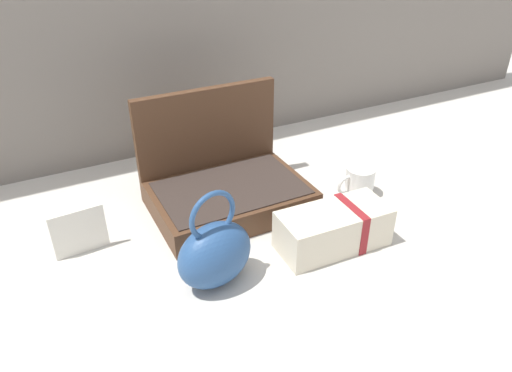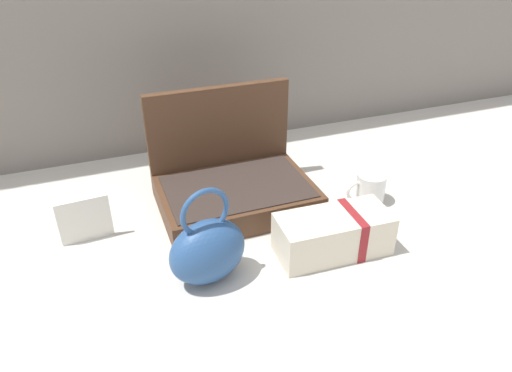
# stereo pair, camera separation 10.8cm
# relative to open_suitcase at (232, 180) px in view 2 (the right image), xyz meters

# --- Properties ---
(ground_plane) EXTENTS (6.00, 6.00, 0.00)m
(ground_plane) POSITION_rel_open_suitcase_xyz_m (-0.01, -0.17, -0.07)
(ground_plane) COLOR beige
(open_suitcase) EXTENTS (0.40, 0.29, 0.29)m
(open_suitcase) POSITION_rel_open_suitcase_xyz_m (0.00, 0.00, 0.00)
(open_suitcase) COLOR #4C301E
(open_suitcase) RESTS_ON ground_plane
(teal_pouch_handbag) EXTENTS (0.19, 0.14, 0.23)m
(teal_pouch_handbag) POSITION_rel_open_suitcase_xyz_m (-0.14, -0.28, 0.01)
(teal_pouch_handbag) COLOR #284C7F
(teal_pouch_handbag) RESTS_ON ground_plane
(cream_toiletry_bag) EXTENTS (0.27, 0.13, 0.10)m
(cream_toiletry_bag) POSITION_rel_open_suitcase_xyz_m (0.15, -0.29, -0.02)
(cream_toiletry_bag) COLOR beige
(cream_toiletry_bag) RESTS_ON ground_plane
(coffee_mug) EXTENTS (0.11, 0.08, 0.08)m
(coffee_mug) POSITION_rel_open_suitcase_xyz_m (0.35, -0.13, -0.02)
(coffee_mug) COLOR white
(coffee_mug) RESTS_ON ground_plane
(info_card_left) EXTENTS (0.12, 0.01, 0.11)m
(info_card_left) POSITION_rel_open_suitcase_xyz_m (-0.38, -0.04, -0.01)
(info_card_left) COLOR silver
(info_card_left) RESTS_ON ground_plane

